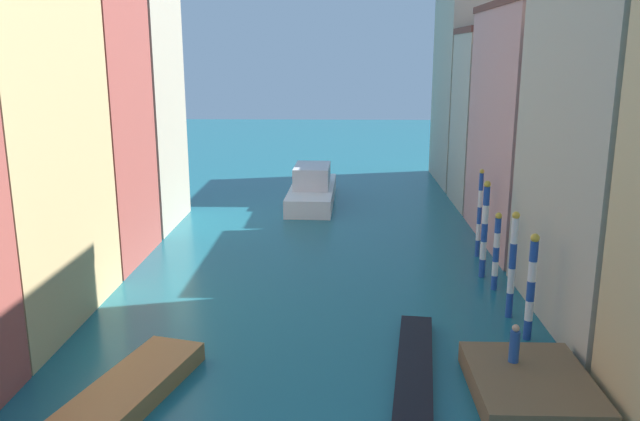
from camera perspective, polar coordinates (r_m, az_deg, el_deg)
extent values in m
plane|color=#196070|center=(39.89, 0.12, -2.93)|extent=(154.00, 154.00, 0.00)
cube|color=#B25147|center=(38.03, -21.78, 7.05)|extent=(7.87, 7.21, 15.32)
cube|color=#BCB299|center=(45.15, -18.11, 11.46)|extent=(7.87, 7.53, 20.34)
cube|color=tan|center=(41.43, 20.02, 6.80)|extent=(7.87, 11.81, 14.06)
cube|color=brown|center=(41.29, 20.87, 16.80)|extent=(8.03, 12.05, 0.41)
cube|color=#BCB299|center=(50.97, 16.56, 7.56)|extent=(7.87, 7.13, 12.91)
cube|color=brown|center=(50.75, 17.09, 15.07)|extent=(8.03, 7.27, 0.45)
cube|color=#BCB299|center=(60.00, 14.45, 10.83)|extent=(7.87, 10.73, 17.66)
cube|color=brown|center=(23.92, 18.20, -14.56)|extent=(4.00, 5.14, 0.79)
cylinder|color=#234C93|center=(24.24, 16.90, -11.50)|extent=(0.36, 0.36, 1.16)
sphere|color=tan|center=(23.95, 17.02, -9.96)|extent=(0.26, 0.26, 0.26)
cylinder|color=#1E479E|center=(28.17, 17.97, -10.03)|extent=(0.33, 0.33, 0.84)
cylinder|color=white|center=(27.85, 18.09, -8.44)|extent=(0.33, 0.33, 0.84)
cylinder|color=#1E479E|center=(27.55, 18.22, -6.81)|extent=(0.33, 0.33, 0.84)
cylinder|color=white|center=(27.28, 18.36, -5.15)|extent=(0.33, 0.33, 0.84)
cylinder|color=#1E479E|center=(27.03, 18.49, -3.46)|extent=(0.33, 0.33, 0.84)
sphere|color=gold|center=(26.88, 18.58, -2.33)|extent=(0.36, 0.36, 0.36)
cylinder|color=#1E479E|center=(30.10, 16.48, -8.05)|extent=(0.30, 0.30, 1.14)
cylinder|color=white|center=(29.70, 16.63, -5.99)|extent=(0.30, 0.30, 1.14)
cylinder|color=#1E479E|center=(29.35, 16.78, -3.89)|extent=(0.30, 0.30, 1.14)
cylinder|color=white|center=(29.03, 16.94, -1.73)|extent=(0.30, 0.30, 1.14)
sphere|color=gold|center=(28.86, 17.03, -0.41)|extent=(0.33, 0.33, 0.33)
cylinder|color=#1E479E|center=(33.32, 15.22, -6.19)|extent=(0.30, 0.30, 0.74)
cylinder|color=white|center=(33.08, 15.30, -4.99)|extent=(0.30, 0.30, 0.74)
cylinder|color=#1E479E|center=(32.86, 15.38, -3.77)|extent=(0.30, 0.30, 0.74)
cylinder|color=white|center=(32.65, 15.46, -2.54)|extent=(0.30, 0.30, 0.74)
cylinder|color=#1E479E|center=(32.46, 15.55, -1.29)|extent=(0.30, 0.30, 0.74)
sphere|color=gold|center=(32.34, 15.60, -0.46)|extent=(0.33, 0.33, 0.33)
cylinder|color=#1E479E|center=(34.96, 14.21, -4.97)|extent=(0.32, 0.32, 0.97)
cylinder|color=white|center=(34.67, 14.31, -3.45)|extent=(0.32, 0.32, 0.97)
cylinder|color=#1E479E|center=(34.40, 14.40, -1.90)|extent=(0.32, 0.32, 0.97)
cylinder|color=white|center=(34.16, 14.50, -0.33)|extent=(0.32, 0.32, 0.97)
cylinder|color=#1E479E|center=(33.94, 14.60, 1.26)|extent=(0.32, 0.32, 0.97)
sphere|color=gold|center=(33.82, 14.66, 2.28)|extent=(0.35, 0.35, 0.35)
cylinder|color=#1E479E|center=(38.33, 13.81, -3.28)|extent=(0.24, 0.24, 0.98)
cylinder|color=white|center=(38.06, 13.89, -1.86)|extent=(0.24, 0.24, 0.98)
cylinder|color=#1E479E|center=(37.81, 13.98, -0.43)|extent=(0.24, 0.24, 0.98)
cylinder|color=white|center=(37.59, 14.06, 1.03)|extent=(0.24, 0.24, 0.98)
cylinder|color=#1E479E|center=(37.39, 14.15, 2.50)|extent=(0.24, 0.24, 0.98)
sphere|color=gold|center=(37.28, 14.20, 3.38)|extent=(0.27, 0.27, 0.27)
cube|color=white|center=(50.61, -0.69, 1.44)|extent=(3.65, 11.00, 1.32)
cube|color=silver|center=(50.31, -0.70, 3.10)|extent=(2.80, 4.61, 1.66)
cube|color=black|center=(24.54, 8.41, -13.68)|extent=(2.39, 8.77, 0.43)
cube|color=olive|center=(23.68, -16.25, -14.83)|extent=(3.75, 6.72, 0.70)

